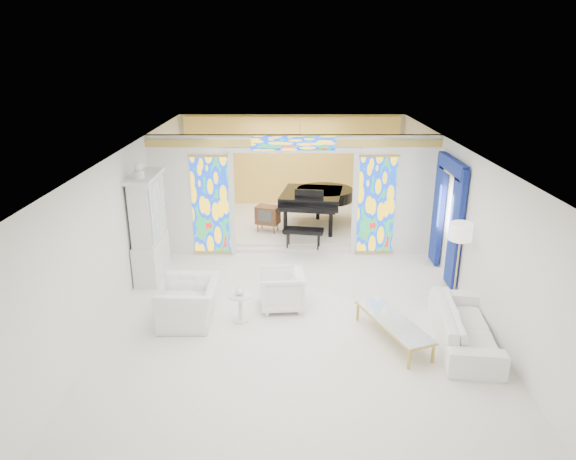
{
  "coord_description": "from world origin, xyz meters",
  "views": [
    {
      "loc": [
        -0.15,
        -10.13,
        4.9
      ],
      "look_at": [
        -0.14,
        0.2,
        1.25
      ],
      "focal_mm": 32.0,
      "sensor_mm": 36.0,
      "label": 1
    }
  ],
  "objects_px": {
    "china_cabinet": "(149,228)",
    "grand_piano": "(317,197)",
    "armchair_left": "(189,302)",
    "tv_console": "(268,215)",
    "coffee_table": "(393,322)",
    "sofa": "(465,326)",
    "armchair_right": "(282,290)"
  },
  "relations": [
    {
      "from": "coffee_table",
      "to": "grand_piano",
      "type": "relative_size",
      "value": 0.6
    },
    {
      "from": "coffee_table",
      "to": "grand_piano",
      "type": "bearing_deg",
      "value": 100.05
    },
    {
      "from": "coffee_table",
      "to": "grand_piano",
      "type": "height_order",
      "value": "grand_piano"
    },
    {
      "from": "china_cabinet",
      "to": "grand_piano",
      "type": "relative_size",
      "value": 0.86
    },
    {
      "from": "grand_piano",
      "to": "tv_console",
      "type": "distance_m",
      "value": 1.5
    },
    {
      "from": "sofa",
      "to": "grand_piano",
      "type": "height_order",
      "value": "grand_piano"
    },
    {
      "from": "grand_piano",
      "to": "tv_console",
      "type": "bearing_deg",
      "value": -150.99
    },
    {
      "from": "coffee_table",
      "to": "tv_console",
      "type": "distance_m",
      "value": 5.85
    },
    {
      "from": "china_cabinet",
      "to": "armchair_right",
      "type": "bearing_deg",
      "value": -27.18
    },
    {
      "from": "coffee_table",
      "to": "tv_console",
      "type": "bearing_deg",
      "value": 114.32
    },
    {
      "from": "china_cabinet",
      "to": "sofa",
      "type": "relative_size",
      "value": 1.17
    },
    {
      "from": "armchair_right",
      "to": "tv_console",
      "type": "height_order",
      "value": "tv_console"
    },
    {
      "from": "tv_console",
      "to": "coffee_table",
      "type": "bearing_deg",
      "value": -46.44
    },
    {
      "from": "china_cabinet",
      "to": "sofa",
      "type": "xyz_separation_m",
      "value": [
        6.17,
        -2.85,
        -0.83
      ]
    },
    {
      "from": "armchair_right",
      "to": "grand_piano",
      "type": "distance_m",
      "value": 4.71
    },
    {
      "from": "armchair_left",
      "to": "grand_piano",
      "type": "distance_m",
      "value": 5.82
    },
    {
      "from": "china_cabinet",
      "to": "sofa",
      "type": "distance_m",
      "value": 6.84
    },
    {
      "from": "armchair_left",
      "to": "tv_console",
      "type": "bearing_deg",
      "value": 163.63
    },
    {
      "from": "coffee_table",
      "to": "china_cabinet",
      "type": "bearing_deg",
      "value": 150.81
    },
    {
      "from": "sofa",
      "to": "tv_console",
      "type": "distance_m",
      "value": 6.53
    },
    {
      "from": "china_cabinet",
      "to": "grand_piano",
      "type": "height_order",
      "value": "china_cabinet"
    },
    {
      "from": "sofa",
      "to": "coffee_table",
      "type": "bearing_deg",
      "value": 92.98
    },
    {
      "from": "sofa",
      "to": "tv_console",
      "type": "relative_size",
      "value": 3.26
    },
    {
      "from": "grand_piano",
      "to": "china_cabinet",
      "type": "bearing_deg",
      "value": -132.44
    },
    {
      "from": "coffee_table",
      "to": "armchair_right",
      "type": "bearing_deg",
      "value": 147.97
    },
    {
      "from": "armchair_left",
      "to": "sofa",
      "type": "distance_m",
      "value": 5.02
    },
    {
      "from": "sofa",
      "to": "tv_console",
      "type": "bearing_deg",
      "value": 41.02
    },
    {
      "from": "armchair_right",
      "to": "coffee_table",
      "type": "bearing_deg",
      "value": 53.88
    },
    {
      "from": "sofa",
      "to": "coffee_table",
      "type": "xyz_separation_m",
      "value": [
        -1.23,
        0.09,
        0.03
      ]
    },
    {
      "from": "china_cabinet",
      "to": "grand_piano",
      "type": "distance_m",
      "value": 4.96
    },
    {
      "from": "armchair_left",
      "to": "grand_piano",
      "type": "height_order",
      "value": "grand_piano"
    },
    {
      "from": "armchair_right",
      "to": "armchair_left",
      "type": "bearing_deg",
      "value": -76.47
    }
  ]
}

